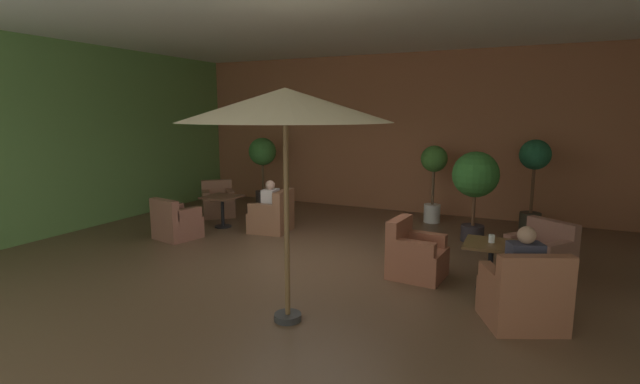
% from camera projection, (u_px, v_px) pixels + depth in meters
% --- Properties ---
extents(ground_plane, '(10.72, 9.52, 0.02)m').
position_uv_depth(ground_plane, '(307.00, 265.00, 7.39)').
color(ground_plane, brown).
extents(wall_back_brick, '(10.72, 0.08, 3.80)m').
position_uv_depth(wall_back_brick, '(394.00, 134.00, 11.27)').
color(wall_back_brick, '#A2603F').
rests_on(wall_back_brick, ground_plane).
extents(wall_left_accent, '(0.08, 9.52, 3.80)m').
position_uv_depth(wall_left_accent, '(72.00, 138.00, 9.31)').
color(wall_left_accent, '#64954A').
rests_on(wall_left_accent, ground_plane).
extents(ceiling_slab, '(10.72, 9.52, 0.06)m').
position_uv_depth(ceiling_slab, '(306.00, 14.00, 6.74)').
color(ceiling_slab, silver).
rests_on(ceiling_slab, wall_back_brick).
extents(cafe_table_front_left, '(0.71, 0.71, 0.67)m').
position_uv_depth(cafe_table_front_left, '(491.00, 254.00, 6.23)').
color(cafe_table_front_left, black).
rests_on(cafe_table_front_left, ground_plane).
extents(armchair_front_left_north, '(1.04, 1.01, 0.90)m').
position_uv_depth(armchair_front_left_north, '(523.00, 298.00, 5.21)').
color(armchair_front_left_north, '#95583D').
rests_on(armchair_front_left_north, ground_plane).
extents(armchair_front_left_east, '(1.04, 1.02, 0.83)m').
position_uv_depth(armchair_front_left_east, '(540.00, 257.00, 6.77)').
color(armchair_front_left_east, '#8E5C4C').
rests_on(armchair_front_left_east, ground_plane).
extents(armchair_front_left_south, '(0.81, 0.76, 0.86)m').
position_uv_depth(armchair_front_left_south, '(415.00, 256.00, 6.79)').
color(armchair_front_left_south, '#9E583F').
rests_on(armchair_front_left_south, ground_plane).
extents(cafe_table_front_right, '(0.71, 0.71, 0.67)m').
position_uv_depth(cafe_table_front_right, '(222.00, 203.00, 9.74)').
color(cafe_table_front_right, black).
rests_on(cafe_table_front_right, ground_plane).
extents(armchair_front_right_north, '(1.05, 1.05, 0.81)m').
position_uv_depth(armchair_front_right_north, '(218.00, 203.00, 10.88)').
color(armchair_front_right_north, '#8F5D45').
rests_on(armchair_front_right_north, ground_plane).
extents(armchair_front_right_east, '(0.85, 0.84, 0.80)m').
position_uv_depth(armchair_front_right_east, '(176.00, 223.00, 8.87)').
color(armchair_front_right_east, '#915947').
rests_on(armchair_front_right_east, ground_plane).
extents(armchair_front_right_south, '(0.82, 0.82, 0.87)m').
position_uv_depth(armchair_front_right_south, '(273.00, 216.00, 9.40)').
color(armchair_front_right_south, '#945F42').
rests_on(armchair_front_right_south, ground_plane).
extents(patio_umbrella_tall_red, '(2.36, 2.36, 2.67)m').
position_uv_depth(patio_umbrella_tall_red, '(285.00, 106.00, 4.98)').
color(patio_umbrella_tall_red, '#2D2D2D').
rests_on(patio_umbrella_tall_red, ground_plane).
extents(potted_tree_left_corner, '(0.70, 0.70, 1.78)m').
position_uv_depth(potted_tree_left_corner, '(263.00, 159.00, 11.74)').
color(potted_tree_left_corner, '#3F3332').
rests_on(potted_tree_left_corner, ground_plane).
extents(potted_tree_mid_left, '(0.57, 0.57, 1.70)m').
position_uv_depth(potted_tree_mid_left, '(434.00, 171.00, 10.06)').
color(potted_tree_mid_left, silver).
rests_on(potted_tree_mid_left, ground_plane).
extents(potted_tree_mid_right, '(0.59, 0.59, 1.89)m').
position_uv_depth(potted_tree_mid_right, '(534.00, 172.00, 9.09)').
color(potted_tree_mid_right, '#3A3429').
rests_on(potted_tree_mid_right, ground_plane).
extents(potted_tree_right_corner, '(0.85, 0.85, 1.70)m').
position_uv_depth(potted_tree_right_corner, '(475.00, 179.00, 8.56)').
color(potted_tree_right_corner, '#332C31').
rests_on(potted_tree_right_corner, ground_plane).
extents(patron_blue_shirt, '(0.30, 0.39, 0.64)m').
position_uv_depth(patron_blue_shirt, '(270.00, 198.00, 9.35)').
color(patron_blue_shirt, silver).
rests_on(patron_blue_shirt, ground_plane).
extents(patron_by_window, '(0.43, 0.37, 0.70)m').
position_uv_depth(patron_by_window, '(525.00, 260.00, 5.18)').
color(patron_by_window, '#323240').
rests_on(patron_by_window, ground_plane).
extents(iced_drink_cup, '(0.08, 0.08, 0.11)m').
position_uv_depth(iced_drink_cup, '(492.00, 239.00, 6.23)').
color(iced_drink_cup, white).
rests_on(iced_drink_cup, cafe_table_front_left).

